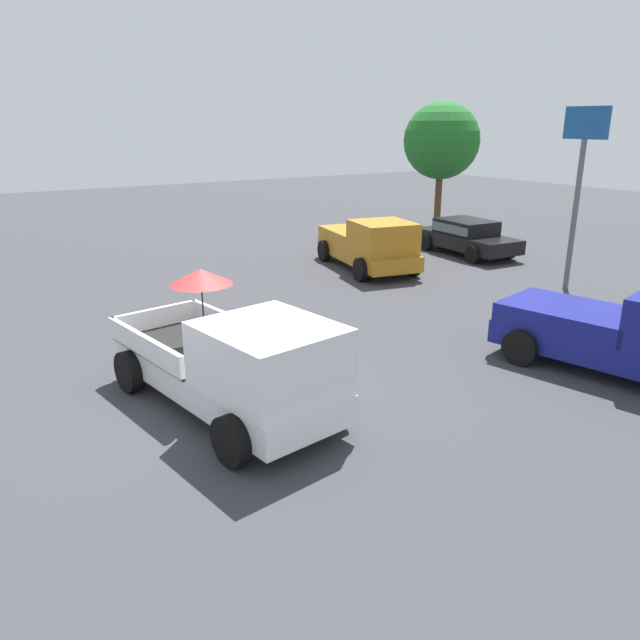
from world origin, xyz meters
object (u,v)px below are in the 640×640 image
pickup_truck_red (630,334)px  motel_sign (581,164)px  parked_sedan_far (466,235)px  pickup_truck_main (237,364)px  pickup_truck_far (369,245)px

pickup_truck_red → motel_sign: motel_sign is taller
parked_sedan_far → motel_sign: 6.21m
pickup_truck_main → parked_sedan_far: 15.31m
pickup_truck_red → parked_sedan_far: 11.83m
parked_sedan_far → pickup_truck_main: bearing=-55.9°
pickup_truck_main → parked_sedan_far: size_ratio=1.20×
pickup_truck_main → parked_sedan_far: pickup_truck_main is taller
pickup_truck_red → parked_sedan_far: bearing=136.9°
motel_sign → pickup_truck_far: bearing=-145.7°
pickup_truck_far → motel_sign: 7.02m
motel_sign → pickup_truck_main: bearing=-78.9°
pickup_truck_red → motel_sign: bearing=122.5°
pickup_truck_main → motel_sign: size_ratio=0.99×
pickup_truck_main → pickup_truck_far: size_ratio=1.04×
pickup_truck_main → pickup_truck_red: bearing=61.8°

